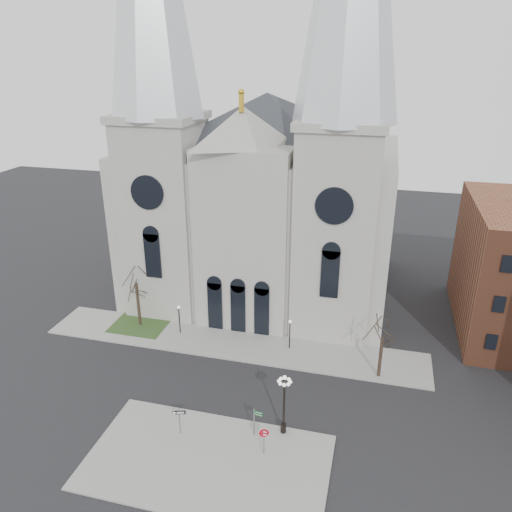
% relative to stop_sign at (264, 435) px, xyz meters
% --- Properties ---
extents(ground, '(160.00, 160.00, 0.00)m').
position_rel_stop_sign_xyz_m(ground, '(-6.90, 3.24, -1.88)').
color(ground, black).
rests_on(ground, ground).
extents(sidewalk_near, '(18.00, 10.00, 0.14)m').
position_rel_stop_sign_xyz_m(sidewalk_near, '(-3.90, -1.76, -1.81)').
color(sidewalk_near, gray).
rests_on(sidewalk_near, ground).
extents(sidewalk_far, '(40.00, 6.00, 0.14)m').
position_rel_stop_sign_xyz_m(sidewalk_far, '(-6.90, 14.24, -1.81)').
color(sidewalk_far, gray).
rests_on(sidewalk_far, ground).
extents(grass_patch, '(6.00, 5.00, 0.18)m').
position_rel_stop_sign_xyz_m(grass_patch, '(-17.90, 15.24, -1.79)').
color(grass_patch, '#27431C').
rests_on(grass_patch, ground).
extents(cathedral, '(33.00, 26.66, 54.00)m').
position_rel_stop_sign_xyz_m(cathedral, '(-6.90, 26.10, 16.60)').
color(cathedral, '#A4A198').
rests_on(cathedral, ground).
extents(tree_left, '(3.20, 3.20, 7.50)m').
position_rel_stop_sign_xyz_m(tree_left, '(-17.90, 15.24, 3.70)').
color(tree_left, black).
rests_on(tree_left, ground).
extents(tree_right, '(3.20, 3.20, 6.00)m').
position_rel_stop_sign_xyz_m(tree_right, '(8.10, 12.24, 2.58)').
color(tree_right, black).
rests_on(tree_right, ground).
extents(ped_lamp_left, '(0.32, 0.32, 3.26)m').
position_rel_stop_sign_xyz_m(ped_lamp_left, '(-12.90, 14.74, 0.45)').
color(ped_lamp_left, black).
rests_on(ped_lamp_left, sidewalk_far).
extents(ped_lamp_right, '(0.32, 0.32, 3.26)m').
position_rel_stop_sign_xyz_m(ped_lamp_right, '(-0.90, 14.74, 0.45)').
color(ped_lamp_right, black).
rests_on(ped_lamp_right, sidewalk_far).
extents(stop_sign, '(0.88, 0.09, 2.44)m').
position_rel_stop_sign_xyz_m(stop_sign, '(0.00, 0.00, 0.00)').
color(stop_sign, slate).
rests_on(stop_sign, sidewalk_near).
extents(globe_lamp, '(1.29, 1.29, 5.40)m').
position_rel_stop_sign_xyz_m(globe_lamp, '(0.95, 2.65, 1.65)').
color(globe_lamp, black).
rests_on(globe_lamp, sidewalk_near).
extents(one_way_sign, '(1.00, 0.34, 2.37)m').
position_rel_stop_sign_xyz_m(one_way_sign, '(-6.94, 0.43, -0.16)').
color(one_way_sign, slate).
rests_on(one_way_sign, sidewalk_near).
extents(street_name_sign, '(0.79, 0.16, 2.47)m').
position_rel_stop_sign_xyz_m(street_name_sign, '(-1.15, 1.77, -0.30)').
color(street_name_sign, slate).
rests_on(street_name_sign, sidewalk_near).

